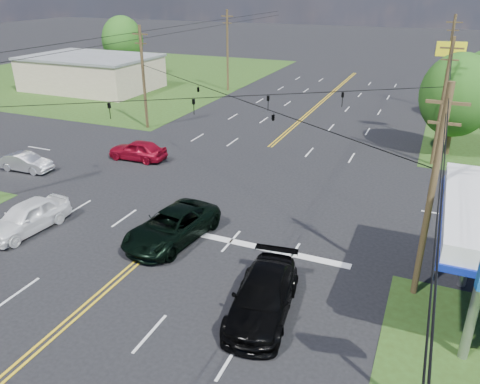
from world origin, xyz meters
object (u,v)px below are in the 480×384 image
at_px(pole_se, 431,194).
at_px(pole_right_far, 448,62).
at_px(pole_ne, 443,102).
at_px(pickup_dkgreen, 172,226).
at_px(tree_far_l, 123,40).
at_px(pole_nw, 143,77).
at_px(pole_left_far, 227,50).
at_px(pickup_white, 27,217).
at_px(retail_nw, 92,74).
at_px(tree_right_a, 457,95).
at_px(suv_black, 263,296).
at_px(sedan_silver, 26,162).

distance_m(pole_se, pole_right_far, 37.00).
xyz_separation_m(pole_se, pole_ne, (0.00, 18.00, 0.00)).
relative_size(pole_ne, pickup_dkgreen, 1.55).
xyz_separation_m(pole_se, tree_far_l, (-45.00, 41.00, 0.28)).
distance_m(pole_nw, pole_right_far, 32.20).
xyz_separation_m(pole_left_far, pickup_white, (5.44, -39.34, -4.31)).
bearing_deg(pole_se, retail_nw, 144.21).
bearing_deg(tree_right_a, pickup_dkgreen, -122.57).
bearing_deg(suv_black, retail_nw, 129.53).
bearing_deg(pole_ne, pole_nw, 180.00).
distance_m(pole_se, pole_left_far, 45.22).
xyz_separation_m(retail_nw, suv_black, (37.20, -35.01, -1.15)).
bearing_deg(pole_right_far, pole_nw, -143.84).
xyz_separation_m(pole_ne, pickup_white, (-20.56, -20.34, -4.05)).
height_order(tree_far_l, pickup_white, tree_far_l).
bearing_deg(tree_right_a, pole_left_far, 149.35).
distance_m(retail_nw, pole_right_far, 43.53).
bearing_deg(pole_right_far, pickup_white, -117.59).
bearing_deg(tree_far_l, pole_ne, -27.07).
relative_size(pole_right_far, sedan_silver, 2.44).
bearing_deg(retail_nw, pole_ne, -16.82).
distance_m(pole_ne, tree_right_a, 3.16).
height_order(pole_se, pole_right_far, pole_right_far).
relative_size(pickup_dkgreen, pickup_white, 1.21).
bearing_deg(pole_ne, tree_far_l, 152.93).
distance_m(pole_nw, pole_ne, 26.00).
relative_size(pole_right_far, tree_right_a, 1.22).
bearing_deg(pickup_dkgreen, pole_se, 8.04).
bearing_deg(tree_right_a, pole_ne, -108.43).
bearing_deg(suv_black, pole_left_far, 109.02).
height_order(pole_se, pole_left_far, pole_left_far).
xyz_separation_m(pole_nw, pole_left_far, (0.00, 19.00, 0.25)).
bearing_deg(pickup_white, tree_far_l, 124.55).
bearing_deg(tree_far_l, tree_right_a, -23.50).
distance_m(retail_nw, sedan_silver, 30.38).
bearing_deg(sedan_silver, pickup_dkgreen, -111.00).
relative_size(pole_se, tree_far_l, 1.09).
height_order(pole_ne, pole_right_far, pole_right_far).
distance_m(pole_ne, pickup_dkgreen, 22.39).
relative_size(pole_nw, pole_left_far, 0.95).
xyz_separation_m(pole_nw, pickup_dkgreen, (13.50, -18.13, -4.06)).
bearing_deg(sedan_silver, suv_black, -115.14).
xyz_separation_m(retail_nw, tree_right_a, (44.00, -10.00, 2.87)).
bearing_deg(pickup_white, pole_right_far, 67.53).
relative_size(tree_right_a, sedan_silver, 2.00).
bearing_deg(tree_far_l, suv_black, -48.95).
bearing_deg(pole_nw, pole_se, -34.70).
distance_m(pole_nw, suv_black, 30.15).
distance_m(pole_right_far, suv_black, 41.65).
bearing_deg(pole_se, pickup_white, -173.51).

